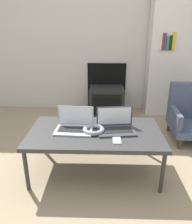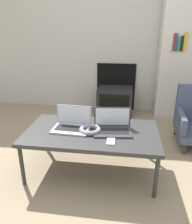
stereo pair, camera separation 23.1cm
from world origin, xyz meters
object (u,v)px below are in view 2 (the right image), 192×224
Objects in this scene: laptop_left at (72,124)px; tv at (115,101)px; laptop_right at (113,127)px; headphones at (90,130)px; phone at (111,141)px.

tv is (0.33, 1.54, -0.27)m from laptop_left.
headphones is at bearing -172.76° from laptop_right.
phone is 0.27× the size of tv.
headphones is 0.37× the size of tv.
phone is (0.00, -0.20, -0.04)m from laptop_right.
phone reaches higher than tv.
laptop_right is at bearing 90.08° from phone.
phone is (0.21, -0.15, -0.02)m from headphones.
laptop_left is 1.60m from tv.
laptop_right is 0.68× the size of tv.
laptop_right is (0.39, -0.00, 0.00)m from laptop_left.
laptop_left is at bearing 173.31° from laptop_right.
phone is (0.39, -0.20, -0.04)m from laptop_left.
phone is at bearing -36.06° from headphones.
headphones is at bearing -12.53° from laptop_left.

